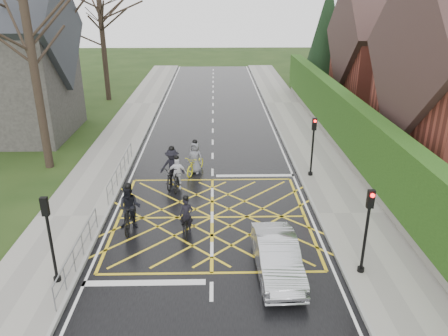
{
  "coord_description": "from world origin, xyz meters",
  "views": [
    {
      "loc": [
        0.16,
        -16.58,
        9.06
      ],
      "look_at": [
        0.57,
        2.43,
        1.3
      ],
      "focal_mm": 35.0,
      "sensor_mm": 36.0,
      "label": 1
    }
  ],
  "objects_px": {
    "cyclist_rear": "(187,221)",
    "cyclist_lead": "(195,162)",
    "car": "(277,257)",
    "cyclist_back": "(130,212)",
    "cyclist_mid": "(172,171)",
    "cyclist_front": "(177,176)"
  },
  "relations": [
    {
      "from": "cyclist_back",
      "to": "cyclist_mid",
      "type": "height_order",
      "value": "cyclist_mid"
    },
    {
      "from": "cyclist_rear",
      "to": "cyclist_lead",
      "type": "relative_size",
      "value": 0.83
    },
    {
      "from": "cyclist_front",
      "to": "cyclist_lead",
      "type": "relative_size",
      "value": 0.87
    },
    {
      "from": "cyclist_rear",
      "to": "cyclist_mid",
      "type": "height_order",
      "value": "cyclist_mid"
    },
    {
      "from": "cyclist_rear",
      "to": "cyclist_mid",
      "type": "relative_size",
      "value": 0.77
    },
    {
      "from": "cyclist_lead",
      "to": "cyclist_mid",
      "type": "bearing_deg",
      "value": -103.18
    },
    {
      "from": "cyclist_rear",
      "to": "car",
      "type": "xyz_separation_m",
      "value": [
        3.25,
        -2.8,
        0.12
      ]
    },
    {
      "from": "cyclist_mid",
      "to": "cyclist_rear",
      "type": "bearing_deg",
      "value": -70.84
    },
    {
      "from": "cyclist_front",
      "to": "cyclist_mid",
      "type": "bearing_deg",
      "value": 122.74
    },
    {
      "from": "cyclist_mid",
      "to": "cyclist_front",
      "type": "bearing_deg",
      "value": -53.85
    },
    {
      "from": "cyclist_back",
      "to": "cyclist_lead",
      "type": "distance_m",
      "value": 6.28
    },
    {
      "from": "cyclist_rear",
      "to": "cyclist_front",
      "type": "xyz_separation_m",
      "value": [
        -0.7,
        4.23,
        0.11
      ]
    },
    {
      "from": "cyclist_front",
      "to": "cyclist_rear",
      "type": "bearing_deg",
      "value": -76.4
    },
    {
      "from": "cyclist_rear",
      "to": "cyclist_front",
      "type": "bearing_deg",
      "value": 98.01
    },
    {
      "from": "cyclist_front",
      "to": "car",
      "type": "distance_m",
      "value": 8.07
    },
    {
      "from": "cyclist_back",
      "to": "cyclist_lead",
      "type": "height_order",
      "value": "cyclist_back"
    },
    {
      "from": "cyclist_mid",
      "to": "cyclist_lead",
      "type": "height_order",
      "value": "cyclist_mid"
    },
    {
      "from": "cyclist_rear",
      "to": "cyclist_lead",
      "type": "xyz_separation_m",
      "value": [
        0.11,
        6.19,
        0.12
      ]
    },
    {
      "from": "cyclist_mid",
      "to": "cyclist_back",
      "type": "bearing_deg",
      "value": -99.62
    },
    {
      "from": "cyclist_back",
      "to": "cyclist_mid",
      "type": "relative_size",
      "value": 0.93
    },
    {
      "from": "cyclist_back",
      "to": "car",
      "type": "distance_m",
      "value": 6.41
    },
    {
      "from": "cyclist_lead",
      "to": "car",
      "type": "relative_size",
      "value": 0.51
    }
  ]
}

